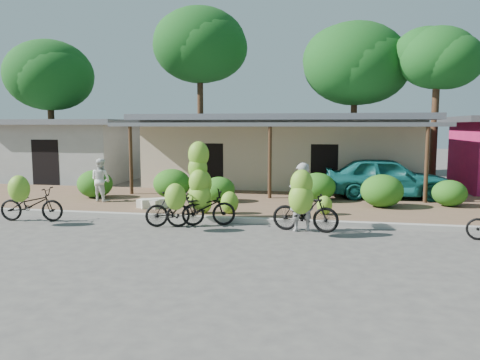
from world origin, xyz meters
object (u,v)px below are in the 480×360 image
(bike_far_left, at_px, (30,202))
(bike_left, at_px, (175,207))
(tree_back_left, at_px, (47,74))
(bystander, at_px, (101,180))
(sack_far, at_px, (149,204))
(vendor, at_px, (301,197))
(tree_center_right, at_px, (352,62))
(tree_near_right, at_px, (433,57))
(bike_center, at_px, (200,194))
(tree_far_center, at_px, (197,44))
(bike_right, at_px, (304,206))
(teal_van, at_px, (386,177))
(sack_near, at_px, (154,203))

(bike_far_left, height_order, bike_left, bike_far_left)
(tree_back_left, height_order, bystander, tree_back_left)
(tree_back_left, bearing_deg, sack_far, -44.79)
(tree_back_left, relative_size, vendor, 4.09)
(vendor, xyz_separation_m, bystander, (-7.44, 2.99, -0.04))
(vendor, distance_m, bystander, 8.02)
(tree_center_right, height_order, bike_far_left, tree_center_right)
(sack_far, bearing_deg, tree_center_right, 62.45)
(tree_near_right, bearing_deg, bike_center, -123.74)
(tree_far_center, xyz_separation_m, bike_right, (7.28, -15.14, -6.93))
(tree_far_center, relative_size, bike_far_left, 4.89)
(bike_center, distance_m, teal_van, 7.94)
(sack_near, distance_m, bystander, 2.63)
(sack_near, relative_size, vendor, 0.45)
(tree_far_center, height_order, bike_center, tree_far_center)
(sack_near, relative_size, teal_van, 0.19)
(tree_far_center, distance_m, teal_van, 15.13)
(tree_far_center, distance_m, bike_far_left, 16.79)
(tree_center_right, bearing_deg, bike_far_left, -122.08)
(tree_center_right, relative_size, bike_left, 5.01)
(sack_far, bearing_deg, tree_near_right, 46.07)
(tree_center_right, distance_m, bike_far_left, 19.43)
(tree_far_center, relative_size, vendor, 5.22)
(tree_far_center, distance_m, bike_left, 17.11)
(tree_far_center, bearing_deg, bike_left, -76.34)
(bike_far_left, bearing_deg, bike_right, -96.85)
(bike_left, distance_m, sack_far, 2.80)
(tree_back_left, xyz_separation_m, bike_right, (15.28, -12.14, -5.04))
(tree_near_right, bearing_deg, tree_center_right, 153.43)
(tree_near_right, relative_size, bike_far_left, 3.96)
(tree_back_left, xyz_separation_m, bike_center, (12.26, -11.59, -4.89))
(tree_near_right, bearing_deg, tree_far_center, 173.42)
(tree_back_left, relative_size, bike_right, 4.13)
(teal_van, bearing_deg, bystander, 101.39)
(tree_back_left, xyz_separation_m, sack_near, (10.13, -9.84, -5.52))
(tree_far_center, distance_m, bystander, 13.71)
(tree_far_center, height_order, sack_far, tree_far_center)
(bystander, bearing_deg, bike_far_left, 97.04)
(tree_near_right, height_order, bike_center, tree_near_right)
(bike_left, xyz_separation_m, vendor, (3.51, 0.23, 0.34))
(bike_far_left, xyz_separation_m, teal_van, (10.85, 6.08, 0.30))
(tree_back_left, height_order, bike_right, tree_back_left)
(tree_back_left, height_order, bike_far_left, tree_back_left)
(tree_center_right, bearing_deg, bike_center, -107.45)
(tree_center_right, relative_size, vendor, 4.63)
(tree_far_center, xyz_separation_m, sack_far, (2.00, -12.92, -7.42))
(tree_center_right, distance_m, sack_far, 16.35)
(bike_center, height_order, sack_far, bike_center)
(bike_center, distance_m, sack_near, 2.83)
(tree_back_left, relative_size, bystander, 4.91)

